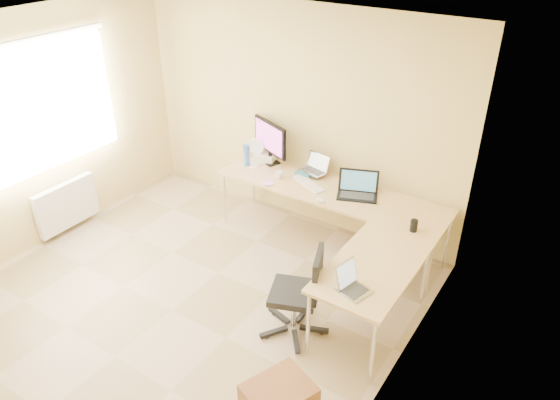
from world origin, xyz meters
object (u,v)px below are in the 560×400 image
Objects in this scene: desk_return at (370,297)px; water_bottle at (247,155)px; laptop_black at (358,185)px; mug at (279,175)px; office_chair at (294,287)px; desk_fan at (258,149)px; laptop_center at (314,164)px; keyboard at (308,184)px; desk_main at (329,217)px; laptop_return at (355,282)px; monitor at (270,142)px.

water_bottle is at bearing 155.21° from desk_return.
laptop_black is 0.95m from mug.
desk_fan is at bearing 112.49° from office_chair.
water_bottle reaches higher than laptop_center.
desk_fan is (-0.50, 0.29, 0.08)m from mug.
laptop_center is 0.65× the size of keyboard.
desk_main is 5.61× the size of keyboard.
laptop_center is 1.06× the size of laptop_return.
water_bottle reaches higher than keyboard.
laptop_black reaches higher than desk_return.
keyboard is 1.63× the size of laptop_return.
desk_return is 2.75× the size of keyboard.
laptop_black is (1.25, -0.18, -0.13)m from monitor.
desk_return is at bearing -78.86° from laptop_black.
laptop_black is 0.47× the size of office_chair.
mug reaches higher than desk_return.
office_chair is at bearing -144.27° from desk_return.
desk_fan is 2.66m from laptop_return.
mug is at bearing -6.97° from water_bottle.
keyboard is 1.86× the size of desk_fan.
water_bottle is at bearing 160.11° from laptop_black.
desk_return is at bearing 16.48° from laptop_return.
water_bottle reaches higher than desk_fan.
desk_main is 29.23× the size of mug.
desk_fan reaches higher than desk_main.
monitor is at bearing 168.01° from desk_main.
office_chair is (-0.58, 0.01, -0.33)m from laptop_return.
monitor reaches higher than laptop_black.
office_chair is at bearing -51.82° from mug.
water_bottle is at bearing -178.51° from desk_main.
laptop_black reaches higher than keyboard.
desk_return is 2.35m from monitor.
keyboard is 1.87m from laptop_return.
water_bottle is (-0.18, -0.23, -0.13)m from monitor.
laptop_center is 0.67m from laptop_black.
monitor is at bearing 147.95° from desk_return.
desk_fan reaches higher than office_chair.
laptop_return is (0.68, -1.44, -0.04)m from laptop_black.
desk_return is 1.44× the size of office_chair.
desk_main is at bearing 161.78° from laptop_black.
laptop_center is 0.72× the size of laptop_black.
laptop_return is at bearing -22.24° from office_chair.
monitor is at bearing 137.13° from mug.
office_chair is (0.09, -1.43, -0.36)m from laptop_black.
office_chair reaches higher than mug.
laptop_return is (1.93, -1.62, -0.17)m from monitor.
monitor reaches higher than laptop_return.
monitor reaches higher than water_bottle.
water_bottle reaches higher than desk_return.
desk_return is 4.25× the size of laptop_center.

